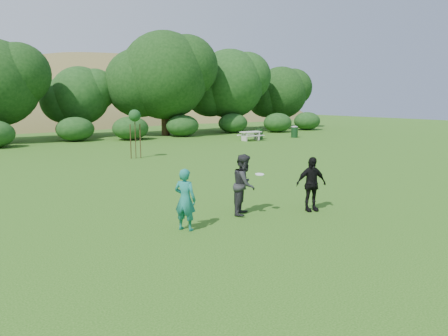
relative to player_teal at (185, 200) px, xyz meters
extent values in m
plane|color=#19470C|center=(2.88, -0.53, -0.84)|extent=(120.00, 120.00, 0.00)
imported|color=#186F62|center=(0.00, 0.00, 0.00)|extent=(0.67, 0.73, 1.67)
imported|color=#272729|center=(2.28, 0.45, 0.09)|extent=(1.13, 1.12, 1.84)
imported|color=black|center=(4.25, -0.39, 0.02)|extent=(1.08, 0.69, 1.71)
cylinder|color=black|center=(17.92, 19.55, -0.39)|extent=(0.60, 0.60, 0.90)
cylinder|color=white|center=(2.63, 0.16, 0.40)|extent=(0.27, 0.27, 0.05)
cylinder|color=#382916|center=(4.36, 14.02, 0.41)|extent=(0.05, 0.05, 2.50)
sphere|color=#184519|center=(4.36, 14.02, 1.66)|extent=(0.70, 0.70, 0.70)
cylinder|color=#3A2A16|center=(4.06, 14.02, 0.16)|extent=(0.06, 0.06, 2.00)
cylinder|color=#3C2C17|center=(4.66, 14.02, 0.16)|extent=(0.06, 0.06, 2.00)
cube|color=beige|center=(16.49, 18.91, -0.12)|extent=(1.80, 0.75, 0.08)
cube|color=#B0AEA4|center=(15.84, 18.91, -0.50)|extent=(0.10, 0.70, 0.68)
cube|color=beige|center=(17.14, 18.91, -0.50)|extent=(0.10, 0.70, 0.68)
cube|color=#B7B6A9|center=(16.49, 18.31, -0.40)|extent=(1.80, 0.28, 0.06)
cube|color=silver|center=(16.49, 19.51, -0.40)|extent=(1.80, 0.28, 0.06)
cylinder|color=#143718|center=(21.46, 19.01, -0.39)|extent=(0.60, 0.60, 0.90)
ellipsoid|color=gray|center=(21.46, 19.01, 0.11)|extent=(0.60, 0.60, 0.20)
ellipsoid|color=olive|center=(22.88, 71.47, -15.14)|extent=(100.00, 64.00, 52.00)
ellipsoid|color=olive|center=(32.88, 59.47, -7.44)|extent=(60.00, 44.00, 24.00)
cylinder|color=#3A2616|center=(5.88, 30.47, 0.30)|extent=(0.60, 0.60, 2.27)
sphere|color=#194214|center=(5.88, 30.47, 2.88)|extent=(5.22, 5.22, 5.22)
cylinder|color=#3A2616|center=(12.88, 27.47, 0.83)|extent=(0.76, 0.76, 3.32)
sphere|color=#194214|center=(12.88, 27.47, 4.73)|extent=(8.12, 8.12, 8.12)
cylinder|color=#3A2616|center=(20.88, 28.47, 0.65)|extent=(0.71, 0.71, 2.97)
sphere|color=#194214|center=(20.88, 28.47, 4.12)|extent=(7.19, 7.19, 7.19)
cylinder|color=#3A2616|center=(28.88, 29.47, 0.39)|extent=(0.62, 0.62, 2.45)
sphere|color=#194214|center=(28.88, 29.47, 3.28)|extent=(6.03, 6.03, 6.03)
camera|label=1|loc=(-5.40, -9.98, 2.67)|focal=35.00mm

